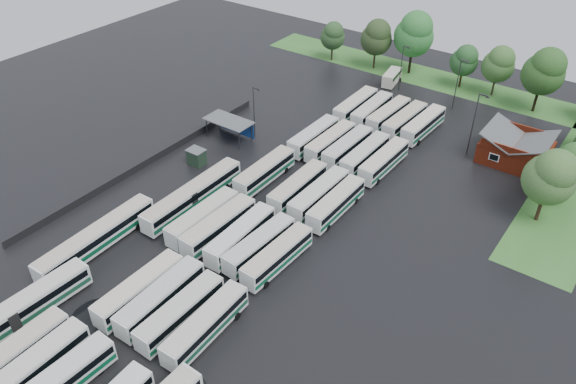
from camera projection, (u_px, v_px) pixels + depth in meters
The scene contains 51 objects.
ground at pixel (221, 246), 72.81m from camera, with size 160.00×160.00×0.00m, color black.
brick_building at pixel (515, 151), 88.45m from camera, with size 10.07×8.60×5.39m.
wash_shed at pixel (230, 122), 93.79m from camera, with size 8.20×4.20×3.58m.
utility_hut at pixel (197, 157), 88.07m from camera, with size 2.70×2.20×2.62m.
grass_strip_north at pixel (439, 80), 114.55m from camera, with size 80.00×10.00×0.01m, color #356E29.
west_fence at pixel (149, 161), 88.32m from camera, with size 0.10×50.00×1.20m, color #2D2D30.
bus_r0c0 at pixel (16, 354), 56.71m from camera, with size 2.65×11.48×3.18m.
bus_r0c1 at pixel (35, 367), 55.32m from camera, with size 2.66×11.68×3.24m.
bus_r0c2 at pixel (59, 383), 53.88m from camera, with size 2.94×11.72×3.24m.
bus_r1c1 at pixel (140, 289), 63.93m from camera, with size 2.56×11.87×3.30m.
bus_r1c2 at pixel (161, 298), 62.85m from camera, with size 2.90×12.01×3.32m.
bus_r1c3 at pixel (181, 312), 61.19m from camera, with size 2.48×11.59×3.22m.
bus_r1c4 at pixel (206, 325), 59.72m from camera, with size 2.91×11.76×3.25m.
bus_r2c0 at pixel (203, 218), 74.70m from camera, with size 2.60×11.88×3.30m.
bus_r2c1 at pixel (219, 226), 73.21m from camera, with size 2.79×12.07×3.35m.
bus_r2c2 at pixel (240, 236), 71.71m from camera, with size 2.85×11.83×3.28m.
bus_r2c3 at pixel (259, 245), 70.35m from camera, with size 2.95×11.47×3.16m.
bus_r2c4 at pixel (277, 256), 68.64m from camera, with size 2.80×11.43×3.16m.
bus_r3c0 at pixel (265, 172), 83.73m from camera, with size 2.64×11.97×3.33m.
bus_r3c2 at pixel (298, 187), 80.56m from camera, with size 2.66×11.82×3.28m.
bus_r3c3 at pixel (319, 194), 78.99m from camera, with size 2.66×12.00×3.33m.
bus_r3c4 at pixel (336, 203), 77.36m from camera, with size 2.49×11.59×3.23m.
bus_r4c0 at pixel (313, 136), 92.38m from camera, with size 2.56×11.70×3.25m.
bus_r4c1 at pixel (330, 142), 91.03m from camera, with size 2.62×11.55×3.21m.
bus_r4c2 at pixel (347, 147), 89.57m from camera, with size 2.62×11.65×3.24m.
bus_r4c3 at pixel (365, 155), 87.75m from camera, with size 2.54×11.65×3.24m.
bus_r4c4 at pixel (384, 161), 86.22m from camera, with size 2.67×11.74×3.26m.
bus_r5c0 at pixel (355, 105), 101.41m from camera, with size 2.68×11.93×3.31m.
bus_r5c1 at pixel (372, 110), 100.07m from camera, with size 2.64×11.50×3.19m.
bus_r5c2 at pixel (388, 115), 98.69m from camera, with size 2.92×11.53×3.18m.
bus_r5c3 at pixel (405, 120), 96.86m from camera, with size 3.01×11.79×3.25m.
bus_r5c4 at pixel (423, 125), 95.58m from camera, with size 2.96×11.86×3.28m.
artic_bus_west_a at pixel (17, 313), 61.04m from camera, with size 3.08×17.49×3.23m.
artic_bus_west_b at pixel (193, 195), 78.86m from camera, with size 2.61×17.82×3.30m.
artic_bus_west_c at pixel (97, 238), 71.27m from camera, with size 2.96×17.63×3.26m.
minibus at pixel (392, 77), 112.34m from camera, with size 3.17×6.33×2.64m.
tree_north_0 at pixel (333, 35), 119.95m from camera, with size 5.23×5.23×8.67m.
tree_north_1 at pixel (377, 37), 115.46m from camera, with size 6.49×6.49×10.75m.
tree_north_2 at pixel (415, 34), 112.45m from camera, with size 8.01×8.01×13.26m.
tree_north_3 at pixel (465, 60), 108.55m from camera, with size 5.37×5.37×8.90m.
tree_north_4 at pixel (499, 64), 105.11m from camera, with size 6.10×6.10×10.10m.
tree_north_5 at pixel (545, 71), 98.77m from camera, with size 7.48×7.48×12.39m.
tree_east_0 at pixel (551, 176), 72.84m from camera, with size 6.88×6.88×11.39m.
tree_east_1 at pixel (571, 166), 76.48m from camera, with size 6.10×6.10×10.11m.
lamp_post_ne at pixel (475, 120), 87.68m from camera, with size 1.65×0.32×10.73m.
lamp_post_nw at pixel (254, 109), 92.65m from camera, with size 1.43×0.28×9.26m.
lamp_post_back_w at pixel (402, 65), 107.78m from camera, with size 1.40×0.27×9.06m.
lamp_post_back_e at pixel (458, 81), 100.89m from camera, with size 1.49×0.29×9.69m.
puddle_0 at pixel (97, 318), 62.88m from camera, with size 6.06×6.06×0.01m, color black.
puddle_2 at pixel (193, 228), 75.79m from camera, with size 6.82×6.82×0.01m, color black.
puddle_3 at pixel (227, 281), 67.51m from camera, with size 3.26×3.26×0.01m, color black.
Camera 1 is at (39.37, -39.59, 48.03)m, focal length 35.00 mm.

